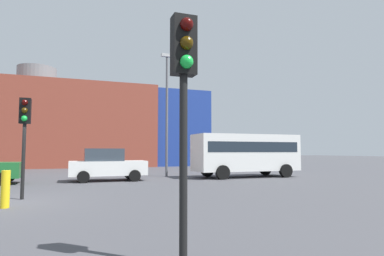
{
  "coord_description": "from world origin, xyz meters",
  "views": [
    {
      "loc": [
        2.51,
        -11.83,
        1.65
      ],
      "look_at": [
        9.33,
        6.97,
        3.09
      ],
      "focal_mm": 30.36,
      "sensor_mm": 36.0,
      "label": 1
    }
  ],
  "objects_px": {
    "bollard_yellow_0": "(5,189)",
    "white_bus": "(246,152)",
    "parked_car_2": "(107,165)",
    "traffic_light_island": "(25,124)",
    "traffic_light_near_right": "(184,80)",
    "street_lamp": "(167,106)"
  },
  "relations": [
    {
      "from": "bollard_yellow_0",
      "to": "white_bus",
      "type": "bearing_deg",
      "value": 32.09
    },
    {
      "from": "parked_car_2",
      "to": "white_bus",
      "type": "distance_m",
      "value": 8.71
    },
    {
      "from": "parked_car_2",
      "to": "traffic_light_island",
      "type": "height_order",
      "value": "traffic_light_island"
    },
    {
      "from": "white_bus",
      "to": "traffic_light_near_right",
      "type": "relative_size",
      "value": 1.85
    },
    {
      "from": "parked_car_2",
      "to": "traffic_light_island",
      "type": "xyz_separation_m",
      "value": [
        -3.4,
        -6.24,
        1.69
      ]
    },
    {
      "from": "bollard_yellow_0",
      "to": "street_lamp",
      "type": "relative_size",
      "value": 0.13
    },
    {
      "from": "white_bus",
      "to": "traffic_light_near_right",
      "type": "bearing_deg",
      "value": -122.39
    },
    {
      "from": "white_bus",
      "to": "bollard_yellow_0",
      "type": "bearing_deg",
      "value": -147.91
    },
    {
      "from": "traffic_light_island",
      "to": "bollard_yellow_0",
      "type": "bearing_deg",
      "value": -5.08
    },
    {
      "from": "parked_car_2",
      "to": "bollard_yellow_0",
      "type": "bearing_deg",
      "value": -114.38
    },
    {
      "from": "bollard_yellow_0",
      "to": "street_lamp",
      "type": "distance_m",
      "value": 13.26
    },
    {
      "from": "traffic_light_island",
      "to": "bollard_yellow_0",
      "type": "relative_size",
      "value": 3.23
    },
    {
      "from": "traffic_light_island",
      "to": "traffic_light_near_right",
      "type": "bearing_deg",
      "value": 23.25
    },
    {
      "from": "white_bus",
      "to": "traffic_light_island",
      "type": "distance_m",
      "value": 13.51
    },
    {
      "from": "traffic_light_near_right",
      "to": "traffic_light_island",
      "type": "height_order",
      "value": "traffic_light_near_right"
    },
    {
      "from": "white_bus",
      "to": "traffic_light_near_right",
      "type": "distance_m",
      "value": 16.67
    },
    {
      "from": "traffic_light_near_right",
      "to": "bollard_yellow_0",
      "type": "height_order",
      "value": "traffic_light_near_right"
    },
    {
      "from": "white_bus",
      "to": "traffic_light_island",
      "type": "xyz_separation_m",
      "value": [
        -12.08,
        -5.97,
        0.97
      ]
    },
    {
      "from": "parked_car_2",
      "to": "traffic_light_island",
      "type": "bearing_deg",
      "value": -118.6
    },
    {
      "from": "traffic_light_island",
      "to": "parked_car_2",
      "type": "bearing_deg",
      "value": 153.21
    },
    {
      "from": "traffic_light_island",
      "to": "bollard_yellow_0",
      "type": "distance_m",
      "value": 2.69
    },
    {
      "from": "traffic_light_near_right",
      "to": "bollard_yellow_0",
      "type": "xyz_separation_m",
      "value": [
        -3.38,
        6.34,
        -2.17
      ]
    }
  ]
}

